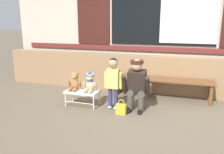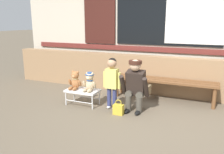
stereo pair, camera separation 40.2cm
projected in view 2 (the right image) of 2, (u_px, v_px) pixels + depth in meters
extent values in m
plane|color=brown|center=(143.00, 118.00, 3.91)|extent=(60.00, 60.00, 0.00)
cube|color=#997551|center=(161.00, 76.00, 5.09)|extent=(7.59, 0.25, 0.85)
cube|color=beige|center=(168.00, 17.00, 5.26)|extent=(7.75, 0.20, 3.38)
cube|color=maroon|center=(166.00, 50.00, 5.32)|extent=(7.13, 0.04, 0.12)
cube|color=black|center=(168.00, 14.00, 5.14)|extent=(2.40, 0.03, 1.40)
cube|color=white|center=(195.00, 14.00, 4.90)|extent=(1.23, 0.02, 1.29)
cube|color=#3D1914|center=(100.00, 15.00, 5.77)|extent=(0.84, 0.05, 1.43)
cube|color=brown|center=(162.00, 82.00, 4.59)|extent=(2.10, 0.11, 0.04)
cube|color=brown|center=(164.00, 80.00, 4.71)|extent=(2.10, 0.11, 0.04)
cube|color=brown|center=(165.00, 79.00, 4.84)|extent=(2.10, 0.11, 0.04)
cylinder|color=brown|center=(117.00, 87.00, 5.01)|extent=(0.07, 0.07, 0.40)
cylinder|color=brown|center=(122.00, 84.00, 5.26)|extent=(0.07, 0.07, 0.40)
cylinder|color=brown|center=(214.00, 99.00, 4.27)|extent=(0.07, 0.07, 0.40)
cylinder|color=brown|center=(214.00, 94.00, 4.52)|extent=(0.07, 0.07, 0.40)
cube|color=silver|center=(83.00, 91.00, 4.48)|extent=(0.64, 0.36, 0.04)
cylinder|color=silver|center=(66.00, 98.00, 4.49)|extent=(0.02, 0.02, 0.26)
cylinder|color=silver|center=(74.00, 94.00, 4.76)|extent=(0.02, 0.02, 0.26)
cylinder|color=silver|center=(92.00, 102.00, 4.27)|extent=(0.02, 0.02, 0.26)
cylinder|color=silver|center=(99.00, 98.00, 4.54)|extent=(0.02, 0.02, 0.26)
cylinder|color=silver|center=(79.00, 102.00, 4.39)|extent=(0.58, 0.02, 0.02)
cylinder|color=silver|center=(87.00, 97.00, 4.66)|extent=(0.58, 0.02, 0.02)
ellipsoid|color=#A86B3D|center=(76.00, 83.00, 4.53)|extent=(0.17, 0.14, 0.22)
sphere|color=#A86B3D|center=(75.00, 75.00, 4.48)|extent=(0.15, 0.15, 0.15)
sphere|color=#E1955B|center=(74.00, 76.00, 4.44)|extent=(0.06, 0.06, 0.06)
sphere|color=#A86B3D|center=(73.00, 72.00, 4.50)|extent=(0.06, 0.06, 0.06)
ellipsoid|color=#A86B3D|center=(70.00, 82.00, 4.54)|extent=(0.06, 0.11, 0.16)
ellipsoid|color=#A86B3D|center=(71.00, 88.00, 4.46)|extent=(0.06, 0.15, 0.06)
sphere|color=#A86B3D|center=(78.00, 72.00, 4.46)|extent=(0.06, 0.06, 0.06)
ellipsoid|color=#A86B3D|center=(80.00, 83.00, 4.46)|extent=(0.06, 0.11, 0.16)
ellipsoid|color=#A86B3D|center=(75.00, 89.00, 4.43)|extent=(0.06, 0.15, 0.06)
torus|color=#D6B775|center=(75.00, 79.00, 4.50)|extent=(0.13, 0.13, 0.02)
ellipsoid|color=#CCB289|center=(90.00, 85.00, 4.41)|extent=(0.17, 0.14, 0.22)
sphere|color=#CCB289|center=(90.00, 77.00, 4.36)|extent=(0.15, 0.15, 0.15)
sphere|color=#FFEEBB|center=(88.00, 78.00, 4.32)|extent=(0.06, 0.06, 0.06)
sphere|color=#CCB289|center=(87.00, 73.00, 4.38)|extent=(0.06, 0.06, 0.06)
ellipsoid|color=#CCB289|center=(84.00, 84.00, 4.42)|extent=(0.06, 0.11, 0.16)
ellipsoid|color=#CCB289|center=(85.00, 90.00, 4.34)|extent=(0.06, 0.15, 0.06)
sphere|color=#CCB289|center=(92.00, 74.00, 4.34)|extent=(0.06, 0.06, 0.06)
ellipsoid|color=#CCB289|center=(94.00, 85.00, 4.34)|extent=(0.06, 0.11, 0.16)
ellipsoid|color=#CCB289|center=(89.00, 91.00, 4.31)|extent=(0.06, 0.15, 0.06)
torus|color=#335699|center=(90.00, 80.00, 4.38)|extent=(0.13, 0.13, 0.02)
cylinder|color=#335699|center=(90.00, 74.00, 4.36)|extent=(0.17, 0.17, 0.01)
cylinder|color=#335699|center=(90.00, 73.00, 4.35)|extent=(0.10, 0.10, 0.04)
cylinder|color=navy|center=(109.00, 97.00, 4.32)|extent=(0.08, 0.08, 0.36)
ellipsoid|color=silver|center=(109.00, 107.00, 4.35)|extent=(0.07, 0.12, 0.05)
cylinder|color=navy|center=(115.00, 98.00, 4.28)|extent=(0.08, 0.08, 0.36)
ellipsoid|color=silver|center=(114.00, 108.00, 4.31)|extent=(0.07, 0.12, 0.05)
cube|color=#DBD166|center=(112.00, 78.00, 4.21)|extent=(0.22, 0.15, 0.36)
cylinder|color=#DBD166|center=(105.00, 79.00, 4.28)|extent=(0.06, 0.06, 0.30)
cylinder|color=#DBD166|center=(119.00, 81.00, 4.16)|extent=(0.06, 0.06, 0.30)
sphere|color=tan|center=(112.00, 63.00, 4.15)|extent=(0.17, 0.17, 0.17)
sphere|color=black|center=(112.00, 62.00, 4.15)|extent=(0.16, 0.16, 0.16)
cylinder|color=#4C473D|center=(128.00, 103.00, 4.18)|extent=(0.11, 0.11, 0.30)
cylinder|color=#4C473D|center=(131.00, 92.00, 4.27)|extent=(0.13, 0.32, 0.13)
ellipsoid|color=black|center=(127.00, 111.00, 4.14)|extent=(0.09, 0.20, 0.06)
cylinder|color=#4C473D|center=(139.00, 105.00, 4.11)|extent=(0.11, 0.11, 0.30)
cylinder|color=#4C473D|center=(141.00, 93.00, 4.19)|extent=(0.13, 0.32, 0.13)
ellipsoid|color=black|center=(137.00, 113.00, 4.06)|extent=(0.09, 0.20, 0.06)
cube|color=#2D231E|center=(136.00, 83.00, 4.16)|extent=(0.32, 0.30, 0.47)
cylinder|color=#2D231E|center=(123.00, 85.00, 4.16)|extent=(0.08, 0.28, 0.40)
cylinder|color=#2D231E|center=(146.00, 87.00, 4.00)|extent=(0.08, 0.28, 0.40)
sphere|color=#DBB28E|center=(135.00, 65.00, 4.01)|extent=(0.20, 0.20, 0.20)
cylinder|color=#422319|center=(135.00, 62.00, 4.00)|extent=(0.23, 0.23, 0.06)
cube|color=brown|center=(147.00, 90.00, 4.20)|extent=(0.10, 0.22, 0.16)
cube|color=gold|center=(118.00, 109.00, 4.05)|extent=(0.18, 0.11, 0.18)
torus|color=gold|center=(118.00, 103.00, 4.02)|extent=(0.11, 0.01, 0.11)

